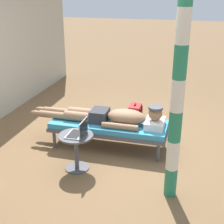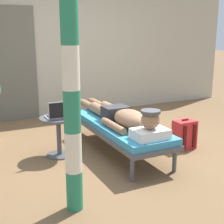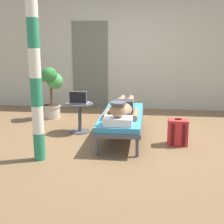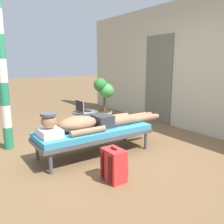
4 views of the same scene
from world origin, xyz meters
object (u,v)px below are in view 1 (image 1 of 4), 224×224
object	(u,v)px
side_table	(76,146)
backpack	(134,116)
person_reclining	(112,116)
lounge_chair	(109,126)
laptop	(79,132)
porch_post	(178,95)

from	to	relation	value
side_table	backpack	world-z (taller)	side_table
person_reclining	side_table	bearing A→B (deg)	158.47
lounge_chair	laptop	distance (m)	0.83
laptop	lounge_chair	bearing A→B (deg)	-14.82
lounge_chair	backpack	distance (m)	0.93
side_table	laptop	size ratio (longest dim) A/B	1.69
person_reclining	side_table	world-z (taller)	person_reclining
lounge_chair	side_table	distance (m)	0.81
backpack	porch_post	distance (m)	2.35
lounge_chair	laptop	world-z (taller)	laptop
lounge_chair	laptop	xyz separation A→B (m)	(-0.77, 0.20, 0.24)
laptop	porch_post	size ratio (longest dim) A/B	0.12
backpack	porch_post	size ratio (longest dim) A/B	0.16
porch_post	laptop	bearing A→B (deg)	78.56
laptop	porch_post	distance (m)	1.48
lounge_chair	porch_post	distance (m)	1.76
side_table	porch_post	size ratio (longest dim) A/B	0.20
lounge_chair	person_reclining	xyz separation A→B (m)	(0.00, -0.05, 0.17)
side_table	laptop	world-z (taller)	laptop
backpack	porch_post	world-z (taller)	porch_post
backpack	side_table	bearing A→B (deg)	163.33
side_table	porch_post	distance (m)	1.64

